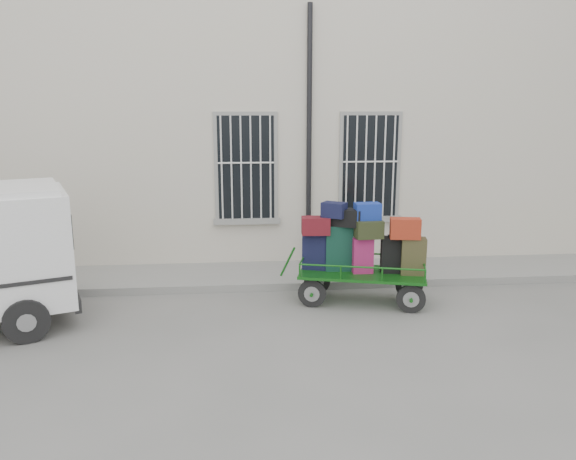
{
  "coord_description": "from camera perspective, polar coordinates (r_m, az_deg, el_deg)",
  "views": [
    {
      "loc": [
        -0.6,
        -9.08,
        3.55
      ],
      "look_at": [
        0.32,
        1.0,
        1.3
      ],
      "focal_mm": 35.0,
      "sensor_mm": 36.0,
      "label": 1
    }
  ],
  "objects": [
    {
      "name": "sidewalk",
      "position": [
        11.82,
        -2.1,
        -4.59
      ],
      "size": [
        24.0,
        1.7,
        0.15
      ],
      "primitive_type": "cube",
      "color": "gray",
      "rests_on": "ground"
    },
    {
      "name": "building",
      "position": [
        14.6,
        -2.92,
        10.34
      ],
      "size": [
        24.0,
        5.15,
        6.0
      ],
      "color": "beige",
      "rests_on": "ground"
    },
    {
      "name": "luggage_cart",
      "position": [
        10.25,
        7.33,
        -2.08
      ],
      "size": [
        2.7,
        1.57,
        1.86
      ],
      "rotation": [
        0.0,
        0.0,
        -0.26
      ],
      "color": "black",
      "rests_on": "ground"
    },
    {
      "name": "ground",
      "position": [
        9.77,
        -1.36,
        -8.8
      ],
      "size": [
        80.0,
        80.0,
        0.0
      ],
      "primitive_type": "plane",
      "color": "slate",
      "rests_on": "ground"
    }
  ]
}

